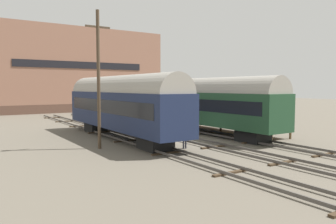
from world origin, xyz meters
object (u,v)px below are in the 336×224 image
Objects in this scene: bench at (241,119)px; utility_pole at (99,78)px; train_car_navy at (121,103)px; person_worker at (185,135)px; train_car_green at (211,102)px.

utility_pole reaches higher than bench.
bench is (10.59, -3.69, -1.59)m from train_car_navy.
bench reaches higher than person_worker.
utility_pole reaches higher than train_car_navy.
train_car_navy is at bearing 45.48° from utility_pole.
train_car_green is 7.94m from person_worker.
train_car_navy is 10.34× the size of person_worker.
utility_pole is at bearing -134.52° from train_car_navy.
train_car_green reaches higher than person_worker.
utility_pole is at bearing -174.66° from train_car_green.
person_worker is at bearing -73.84° from train_car_navy.
person_worker is at bearing -144.76° from train_car_green.
utility_pole is (-5.11, 3.37, 4.04)m from person_worker.
person_worker is at bearing -161.37° from bench.
train_car_navy is at bearing 165.10° from train_car_green.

